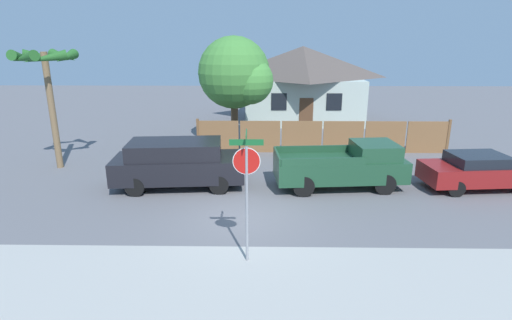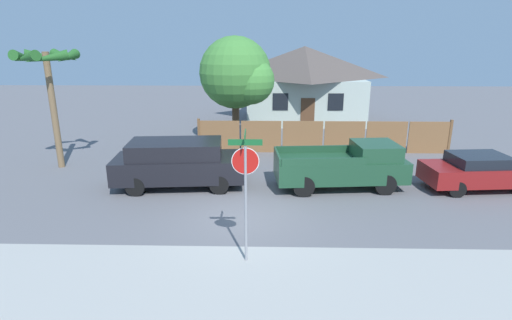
{
  "view_description": "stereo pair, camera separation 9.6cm",
  "coord_description": "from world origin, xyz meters",
  "px_view_note": "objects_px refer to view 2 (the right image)",
  "views": [
    {
      "loc": [
        0.68,
        -11.99,
        5.52
      ],
      "look_at": [
        0.46,
        1.14,
        1.6
      ],
      "focal_mm": 28.0,
      "sensor_mm": 36.0,
      "label": 1
    },
    {
      "loc": [
        0.78,
        -11.98,
        5.52
      ],
      "look_at": [
        0.46,
        1.14,
        1.6
      ],
      "focal_mm": 28.0,
      "sensor_mm": 36.0,
      "label": 2
    }
  ],
  "objects_px": {
    "red_suv": "(179,162)",
    "parked_sedan": "(481,171)",
    "oak_tree": "(238,75)",
    "palm_tree": "(47,67)",
    "orange_pickup": "(345,166)",
    "stop_sign": "(245,177)",
    "house": "(304,82)"
  },
  "relations": [
    {
      "from": "parked_sedan",
      "to": "oak_tree",
      "type": "bearing_deg",
      "value": 139.38
    },
    {
      "from": "oak_tree",
      "to": "orange_pickup",
      "type": "height_order",
      "value": "oak_tree"
    },
    {
      "from": "palm_tree",
      "to": "red_suv",
      "type": "xyz_separation_m",
      "value": [
        5.95,
        -2.41,
        -3.46
      ]
    },
    {
      "from": "red_suv",
      "to": "stop_sign",
      "type": "distance_m",
      "value": 6.36
    },
    {
      "from": "oak_tree",
      "to": "palm_tree",
      "type": "xyz_separation_m",
      "value": [
        -7.85,
        -4.58,
        0.65
      ]
    },
    {
      "from": "orange_pickup",
      "to": "palm_tree",
      "type": "bearing_deg",
      "value": 164.04
    },
    {
      "from": "oak_tree",
      "to": "orange_pickup",
      "type": "xyz_separation_m",
      "value": [
        4.56,
        -6.97,
        -2.91
      ]
    },
    {
      "from": "parked_sedan",
      "to": "orange_pickup",
      "type": "bearing_deg",
      "value": 174.74
    },
    {
      "from": "house",
      "to": "orange_pickup",
      "type": "bearing_deg",
      "value": -88.6
    },
    {
      "from": "house",
      "to": "parked_sedan",
      "type": "xyz_separation_m",
      "value": [
        5.57,
        -14.35,
        -1.97
      ]
    },
    {
      "from": "palm_tree",
      "to": "parked_sedan",
      "type": "relative_size",
      "value": 1.16
    },
    {
      "from": "palm_tree",
      "to": "parked_sedan",
      "type": "bearing_deg",
      "value": -7.79
    },
    {
      "from": "palm_tree",
      "to": "parked_sedan",
      "type": "xyz_separation_m",
      "value": [
        17.63,
        -2.41,
        -3.73
      ]
    },
    {
      "from": "orange_pickup",
      "to": "parked_sedan",
      "type": "xyz_separation_m",
      "value": [
        5.22,
        -0.02,
        -0.16
      ]
    },
    {
      "from": "house",
      "to": "parked_sedan",
      "type": "height_order",
      "value": "house"
    },
    {
      "from": "red_suv",
      "to": "stop_sign",
      "type": "bearing_deg",
      "value": -67.34
    },
    {
      "from": "orange_pickup",
      "to": "stop_sign",
      "type": "height_order",
      "value": "stop_sign"
    },
    {
      "from": "palm_tree",
      "to": "red_suv",
      "type": "distance_m",
      "value": 7.29
    },
    {
      "from": "stop_sign",
      "to": "house",
      "type": "bearing_deg",
      "value": 79.59
    },
    {
      "from": "palm_tree",
      "to": "red_suv",
      "type": "bearing_deg",
      "value": -22.08
    },
    {
      "from": "red_suv",
      "to": "orange_pickup",
      "type": "distance_m",
      "value": 6.46
    },
    {
      "from": "red_suv",
      "to": "orange_pickup",
      "type": "height_order",
      "value": "red_suv"
    },
    {
      "from": "red_suv",
      "to": "parked_sedan",
      "type": "relative_size",
      "value": 1.15
    },
    {
      "from": "red_suv",
      "to": "orange_pickup",
      "type": "bearing_deg",
      "value": -4.86
    },
    {
      "from": "stop_sign",
      "to": "orange_pickup",
      "type": "bearing_deg",
      "value": 55.95
    },
    {
      "from": "house",
      "to": "palm_tree",
      "type": "xyz_separation_m",
      "value": [
        -12.05,
        -11.94,
        1.76
      ]
    },
    {
      "from": "house",
      "to": "stop_sign",
      "type": "xyz_separation_m",
      "value": [
        -3.21,
        -19.86,
        -0.37
      ]
    },
    {
      "from": "orange_pickup",
      "to": "oak_tree",
      "type": "bearing_deg",
      "value": 118.11
    },
    {
      "from": "oak_tree",
      "to": "parked_sedan",
      "type": "relative_size",
      "value": 1.3
    },
    {
      "from": "oak_tree",
      "to": "red_suv",
      "type": "relative_size",
      "value": 1.13
    },
    {
      "from": "parked_sedan",
      "to": "stop_sign",
      "type": "relative_size",
      "value": 1.3
    },
    {
      "from": "oak_tree",
      "to": "red_suv",
      "type": "bearing_deg",
      "value": -105.21
    }
  ]
}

